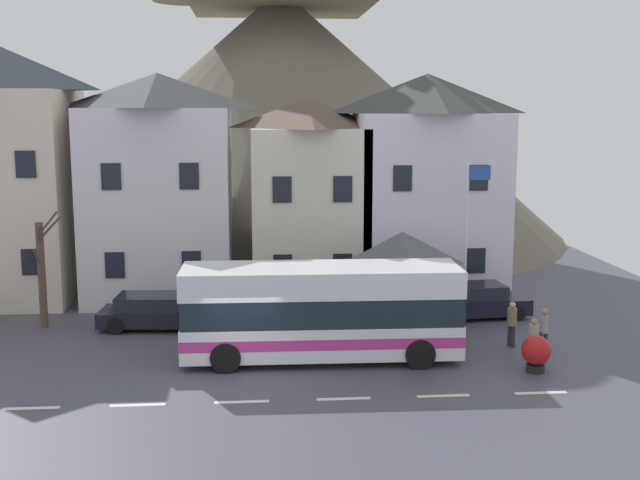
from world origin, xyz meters
TOP-DOWN VIEW (x-y plane):
  - ground_plane at (0.00, -0.00)m, footprint 40.00×60.00m
  - townhouse_01 at (-3.79, 12.49)m, footprint 6.32×7.05m
  - townhouse_02 at (2.89, 12.31)m, footprint 5.09×6.68m
  - townhouse_03 at (8.35, 11.98)m, footprint 6.57×6.02m
  - hilltop_castle at (2.32, 29.59)m, footprint 37.29×37.29m
  - transit_bus at (2.67, 1.98)m, footprint 9.47×2.91m
  - bus_shelter at (6.21, 6.19)m, footprint 3.60×3.60m
  - parked_car_01 at (-3.39, 6.43)m, footprint 4.65×2.21m
  - parked_car_02 at (9.51, 7.00)m, footprint 4.14×2.21m
  - pedestrian_00 at (10.48, 2.00)m, footprint 0.31×0.29m
  - pedestrian_01 at (9.74, 0.98)m, footprint 0.37×0.34m
  - pedestrian_02 at (9.61, 2.86)m, footprint 0.34×0.34m
  - public_bench at (7.78, 7.91)m, footprint 1.47×0.48m
  - flagpole at (8.77, 5.98)m, footprint 0.95×0.10m
  - harbour_buoy at (9.50, 0.03)m, footprint 0.97×0.97m
  - bare_tree_01 at (-7.81, 6.91)m, footprint 0.98×1.02m

SIDE VIEW (x-z plane):
  - ground_plane at x=0.00m, z-range -0.06..0.00m
  - public_bench at x=7.78m, z-range 0.03..0.90m
  - parked_car_01 at x=-3.39m, z-range -0.01..1.31m
  - parked_car_02 at x=9.51m, z-range -0.02..1.36m
  - harbour_buoy at x=9.50m, z-range 0.07..1.29m
  - pedestrian_01 at x=9.74m, z-range 0.06..1.62m
  - pedestrian_00 at x=10.48m, z-range 0.12..1.72m
  - pedestrian_02 at x=9.61m, z-range 0.14..1.79m
  - transit_bus at x=2.67m, z-range 0.01..3.24m
  - bare_tree_01 at x=-7.81m, z-range -0.11..4.51m
  - bus_shelter at x=6.21m, z-range 1.18..4.90m
  - flagpole at x=8.77m, z-range 0.54..6.92m
  - townhouse_02 at x=2.89m, z-range 0.00..8.93m
  - townhouse_03 at x=8.35m, z-range 0.00..10.03m
  - townhouse_01 at x=-3.79m, z-range 0.00..10.04m
  - hilltop_castle at x=2.32m, z-range -3.02..19.88m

